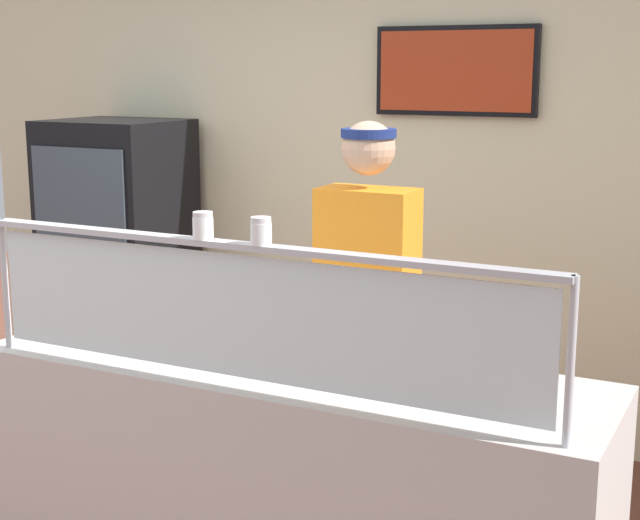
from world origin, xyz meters
name	(u,v)px	position (x,y,z in m)	size (l,w,h in m)	color
shop_rear_unit	(473,184)	(1.12, 2.36, 1.36)	(6.63, 0.13, 2.70)	beige
serving_counter	(288,493)	(1.12, 0.33, 0.47)	(2.23, 0.67, 0.95)	#BCB7B2
sneeze_guard	(244,299)	(1.12, 0.06, 1.25)	(2.06, 0.06, 0.48)	#B2B5BC
pizza_tray	(324,358)	(1.22, 0.42, 0.97)	(0.42, 0.42, 0.04)	#9EA0A8
pizza_server	(322,354)	(1.22, 0.40, 0.99)	(0.07, 0.28, 0.01)	#ADAFB7
parmesan_shaker	(203,227)	(0.97, 0.06, 1.47)	(0.07, 0.07, 0.09)	white
pepper_flake_shaker	(261,233)	(1.18, 0.06, 1.46)	(0.07, 0.07, 0.09)	white
worker_figure	(367,312)	(1.15, 0.93, 1.01)	(0.41, 0.50, 1.76)	#23232D
drink_fridge	(119,262)	(-0.89, 1.91, 0.83)	(0.74, 0.66, 1.66)	black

